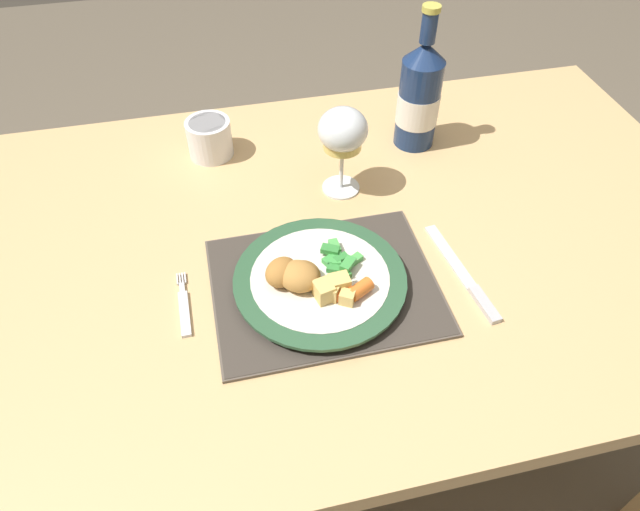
{
  "coord_description": "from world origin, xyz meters",
  "views": [
    {
      "loc": [
        -0.11,
        -0.66,
        1.4
      ],
      "look_at": [
        0.02,
        -0.08,
        0.78
      ],
      "focal_mm": 32.0,
      "sensor_mm": 36.0,
      "label": 1
    }
  ],
  "objects_px": {
    "dinner_plate": "(320,281)",
    "fork": "(184,308)",
    "bottle": "(419,96)",
    "wine_glass": "(343,133)",
    "dining_table": "(299,274)",
    "drinking_cup": "(209,137)",
    "table_knife": "(467,280)"
  },
  "relations": [
    {
      "from": "dining_table",
      "to": "fork",
      "type": "relative_size",
      "value": 12.27
    },
    {
      "from": "dining_table",
      "to": "fork",
      "type": "height_order",
      "value": "fork"
    },
    {
      "from": "wine_glass",
      "to": "drinking_cup",
      "type": "distance_m",
      "value": 0.28
    },
    {
      "from": "fork",
      "to": "drinking_cup",
      "type": "xyz_separation_m",
      "value": [
        0.08,
        0.38,
        0.04
      ]
    },
    {
      "from": "table_knife",
      "to": "wine_glass",
      "type": "distance_m",
      "value": 0.31
    },
    {
      "from": "dinner_plate",
      "to": "drinking_cup",
      "type": "xyz_separation_m",
      "value": [
        -0.13,
        0.38,
        0.02
      ]
    },
    {
      "from": "bottle",
      "to": "fork",
      "type": "bearing_deg",
      "value": -145.04
    },
    {
      "from": "wine_glass",
      "to": "bottle",
      "type": "relative_size",
      "value": 0.6
    },
    {
      "from": "fork",
      "to": "wine_glass",
      "type": "bearing_deg",
      "value": 36.73
    },
    {
      "from": "bottle",
      "to": "dining_table",
      "type": "bearing_deg",
      "value": -141.28
    },
    {
      "from": "dinner_plate",
      "to": "fork",
      "type": "relative_size",
      "value": 2.12
    },
    {
      "from": "dining_table",
      "to": "table_knife",
      "type": "xyz_separation_m",
      "value": [
        0.24,
        -0.15,
        0.09
      ]
    },
    {
      "from": "dinner_plate",
      "to": "drinking_cup",
      "type": "height_order",
      "value": "drinking_cup"
    },
    {
      "from": "fork",
      "to": "wine_glass",
      "type": "xyz_separation_m",
      "value": [
        0.29,
        0.22,
        0.12
      ]
    },
    {
      "from": "dining_table",
      "to": "drinking_cup",
      "type": "relative_size",
      "value": 17.93
    },
    {
      "from": "dinner_plate",
      "to": "fork",
      "type": "xyz_separation_m",
      "value": [
        -0.2,
        0.0,
        -0.01
      ]
    },
    {
      "from": "dinner_plate",
      "to": "bottle",
      "type": "height_order",
      "value": "bottle"
    },
    {
      "from": "table_knife",
      "to": "dinner_plate",
      "type": "bearing_deg",
      "value": 170.84
    },
    {
      "from": "dining_table",
      "to": "wine_glass",
      "type": "distance_m",
      "value": 0.25
    },
    {
      "from": "wine_glass",
      "to": "dinner_plate",
      "type": "bearing_deg",
      "value": -111.88
    },
    {
      "from": "dinner_plate",
      "to": "bottle",
      "type": "bearing_deg",
      "value": 51.39
    },
    {
      "from": "wine_glass",
      "to": "drinking_cup",
      "type": "height_order",
      "value": "wine_glass"
    },
    {
      "from": "dining_table",
      "to": "drinking_cup",
      "type": "height_order",
      "value": "drinking_cup"
    },
    {
      "from": "table_knife",
      "to": "bottle",
      "type": "distance_m",
      "value": 0.38
    },
    {
      "from": "fork",
      "to": "wine_glass",
      "type": "relative_size",
      "value": 0.76
    },
    {
      "from": "wine_glass",
      "to": "dining_table",
      "type": "bearing_deg",
      "value": -131.92
    },
    {
      "from": "dinner_plate",
      "to": "drinking_cup",
      "type": "distance_m",
      "value": 0.4
    },
    {
      "from": "table_knife",
      "to": "drinking_cup",
      "type": "bearing_deg",
      "value": 130.28
    },
    {
      "from": "wine_glass",
      "to": "table_knife",
      "type": "bearing_deg",
      "value": -62.57
    },
    {
      "from": "dining_table",
      "to": "table_knife",
      "type": "distance_m",
      "value": 0.29
    },
    {
      "from": "table_knife",
      "to": "wine_glass",
      "type": "height_order",
      "value": "wine_glass"
    },
    {
      "from": "drinking_cup",
      "to": "bottle",
      "type": "bearing_deg",
      "value": -6.93
    }
  ]
}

